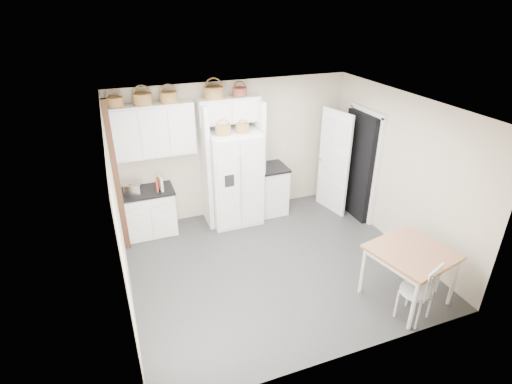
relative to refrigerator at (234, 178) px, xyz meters
name	(u,v)px	position (x,y,z in m)	size (l,w,h in m)	color
floor	(274,264)	(0.15, -1.61, -0.90)	(4.50, 4.50, 0.00)	#333333
ceiling	(278,107)	(0.15, -1.61, 1.70)	(4.50, 4.50, 0.00)	white
wall_back	(235,149)	(0.15, 0.39, 0.40)	(4.50, 4.50, 0.00)	#C0AE96
wall_left	(119,220)	(-2.10, -1.61, 0.40)	(4.00, 4.00, 0.00)	#C0AE96
wall_right	(400,172)	(2.40, -1.61, 0.40)	(4.00, 4.00, 0.00)	#C0AE96
refrigerator	(234,178)	(0.00, 0.00, 0.00)	(0.93, 0.74, 1.79)	white
base_cab_left	(149,213)	(-1.60, 0.09, -0.48)	(0.89, 0.56, 0.83)	white
base_cab_right	(271,190)	(0.78, 0.09, -0.43)	(0.53, 0.63, 0.93)	white
dining_table	(408,275)	(1.60, -3.00, -0.48)	(0.99, 0.99, 0.82)	brown
windsor_chair	(416,290)	(1.44, -3.36, -0.44)	(0.45, 0.41, 0.92)	white
counter_left	(146,191)	(-1.60, 0.09, -0.05)	(0.93, 0.60, 0.04)	black
counter_right	(271,167)	(0.78, 0.09, 0.06)	(0.57, 0.68, 0.04)	black
toaster	(133,190)	(-1.82, 0.00, 0.07)	(0.28, 0.16, 0.19)	silver
cookbook_red	(157,185)	(-1.40, 0.01, 0.08)	(0.03, 0.15, 0.23)	maroon
cookbook_cream	(161,184)	(-1.35, 0.01, 0.10)	(0.04, 0.17, 0.26)	beige
basket_upper_a	(115,102)	(-1.88, 0.22, 1.53)	(0.27, 0.27, 0.15)	brown
basket_upper_b	(142,99)	(-1.46, 0.22, 1.54)	(0.30, 0.30, 0.18)	brown
basket_upper_c	(169,97)	(-1.03, 0.22, 1.54)	(0.29, 0.29, 0.17)	brown
basket_bridge_a	(214,93)	(-0.26, 0.22, 1.55)	(0.35, 0.35, 0.20)	brown
basket_bridge_b	(240,92)	(0.21, 0.22, 1.53)	(0.26, 0.26, 0.15)	#54311F
basket_fridge_a	(223,130)	(-0.21, -0.10, 0.97)	(0.28, 0.28, 0.15)	brown
basket_fridge_b	(242,129)	(0.14, -0.10, 0.96)	(0.23, 0.23, 0.13)	brown
upper_cabinet	(153,130)	(-1.35, 0.22, 1.00)	(1.40, 0.34, 0.90)	white
bridge_cabinet	(229,110)	(0.00, 0.22, 1.23)	(1.12, 0.34, 0.45)	white
fridge_panel_left	(206,167)	(-0.51, 0.09, 0.25)	(0.08, 0.60, 2.30)	white
fridge_panel_right	(258,160)	(0.51, 0.09, 0.25)	(0.08, 0.60, 2.30)	white
trim_post	(117,180)	(-2.05, -0.26, 0.40)	(0.09, 0.09, 2.60)	#35150D
doorway_void	(359,166)	(2.31, -0.61, 0.13)	(0.18, 0.85, 2.05)	black
door_slab	(334,162)	(1.95, -0.27, 0.13)	(0.80, 0.04, 2.05)	white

